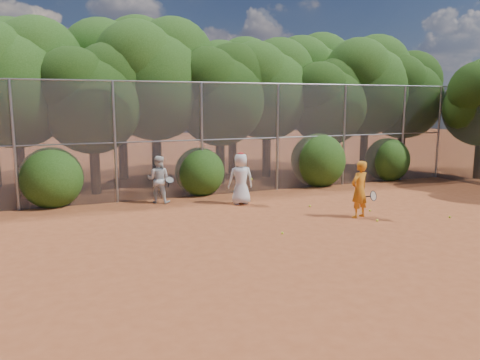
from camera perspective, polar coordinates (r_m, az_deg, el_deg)
name	(u,v)px	position (r m, az deg, el deg)	size (l,w,h in m)	color
ground	(315,236)	(11.99, 9.12, -6.71)	(80.00, 80.00, 0.00)	#954421
fence_back	(225,138)	(16.91, -1.83, 5.17)	(20.05, 0.09, 4.03)	gray
tree_1	(15,77)	(18.34, -25.73, 11.19)	(4.64, 4.03, 6.35)	black
tree_2	(93,95)	(17.68, -17.51, 9.90)	(3.99, 3.47, 5.47)	black
tree_3	(156,74)	(19.10, -10.23, 12.55)	(4.89, 4.26, 6.70)	black
tree_4	(221,91)	(19.20, -2.37, 10.77)	(4.19, 3.64, 5.73)	black
tree_5	(268,85)	(20.94, 3.42, 11.44)	(4.51, 3.92, 6.17)	black
tree_6	(329,99)	(21.28, 10.74, 9.70)	(3.86, 3.36, 5.29)	black
tree_7	(367,82)	(23.26, 15.25, 11.50)	(4.77, 4.14, 6.53)	black
tree_8	(405,92)	(24.28, 19.42, 10.10)	(4.25, 3.70, 5.82)	black
tree_10	(121,71)	(21.09, -14.29, 12.73)	(5.15, 4.48, 7.06)	black
tree_11	(233,84)	(22.00, -0.84, 11.66)	(4.64, 4.03, 6.35)	black
tree_12	(311,79)	(24.57, 8.64, 12.13)	(5.02, 4.37, 6.88)	black
bush_0	(51,175)	(16.23, -22.00, 0.56)	(2.00, 2.00, 2.00)	#1F4310
bush_1	(200,170)	(17.03, -4.94, 1.27)	(1.80, 1.80, 1.80)	#1F4310
bush_2	(318,158)	(19.11, 9.49, 2.67)	(2.20, 2.20, 2.20)	#1F4310
bush_3	(387,158)	(21.19, 17.53, 2.60)	(1.90, 1.90, 1.90)	#1F4310
player_yellow	(359,189)	(13.92, 14.35, -1.12)	(0.85, 0.56, 1.66)	orange
player_teen	(241,179)	(15.26, 0.10, 0.17)	(0.89, 0.64, 1.72)	silver
player_white	(159,179)	(15.74, -9.90, 0.08)	(0.96, 0.90, 1.58)	silver
ball_0	(362,211)	(14.76, 14.69, -3.70)	(0.07, 0.07, 0.07)	yellow
ball_1	(370,210)	(14.91, 15.56, -3.60)	(0.07, 0.07, 0.07)	yellow
ball_2	(377,221)	(13.72, 16.39, -4.77)	(0.07, 0.07, 0.07)	yellow
ball_3	(450,217)	(14.86, 24.20, -4.14)	(0.07, 0.07, 0.07)	yellow
ball_4	(282,233)	(11.99, 5.18, -6.45)	(0.07, 0.07, 0.07)	yellow
ball_5	(362,200)	(16.36, 14.62, -2.42)	(0.07, 0.07, 0.07)	yellow
ball_6	(310,206)	(15.16, 8.52, -3.14)	(0.07, 0.07, 0.07)	yellow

